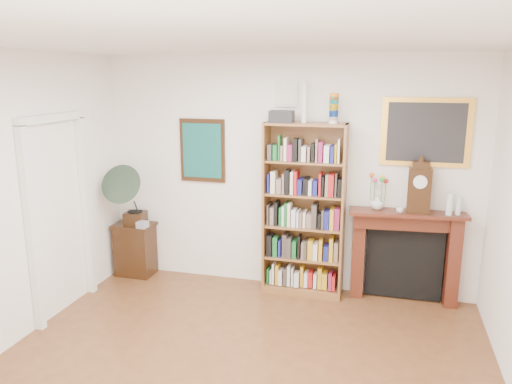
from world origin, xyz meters
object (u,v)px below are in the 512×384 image
teacup (400,210)px  bottle_left (450,204)px  gramophone (128,191)px  flower_vase (377,202)px  bookshelf (304,201)px  side_cabinet (135,249)px  cd_stack (142,225)px  fireplace (405,248)px  bottle_right (458,206)px  mantel_clock (419,188)px

teacup → bottle_left: bottle_left is taller
gramophone → flower_vase: (3.02, 0.18, 0.02)m
bookshelf → gramophone: (-2.20, -0.12, 0.00)m
side_cabinet → teacup: size_ratio=8.18×
cd_stack → teacup: size_ratio=1.43×
bookshelf → fireplace: (1.16, 0.09, -0.51)m
gramophone → bottle_right: (3.87, 0.17, 0.04)m
cd_stack → bottle_left: (3.61, 0.14, 0.47)m
side_cabinet → gramophone: (0.01, -0.11, 0.80)m
fireplace → teacup: bearing=-129.4°
side_cabinet → mantel_clock: mantel_clock is taller
side_cabinet → bottle_right: bearing=1.4°
mantel_clock → cd_stack: bearing=-175.0°
fireplace → bottle_left: 0.72m
flower_vase → teacup: flower_vase is taller
cd_stack → flower_vase: flower_vase is taller
bookshelf → gramophone: bookshelf is taller
fireplace → teacup: 0.51m
bookshelf → bottle_right: (1.68, 0.05, 0.04)m
bookshelf → bottle_left: bearing=0.8°
bookshelf → teacup: (1.07, -0.03, -0.03)m
teacup → mantel_clock: bearing=18.0°
fireplace → bottle_left: size_ratio=5.42×
mantel_clock → teacup: 0.31m
gramophone → teacup: gramophone is taller
cd_stack → bottle_right: bearing=2.8°
bottle_right → side_cabinet: bearing=-179.1°
bookshelf → teacup: bearing=-1.6°
cd_stack → flower_vase: size_ratio=0.75×
gramophone → flower_vase: size_ratio=5.09×
cd_stack → side_cabinet: bearing=148.2°
bookshelf → bottle_right: size_ratio=11.74×
bottle_left → bottle_right: 0.10m
mantel_clock → bookshelf: bearing=-176.5°
bottle_right → bookshelf: bearing=-178.3°
fireplace → teacup: teacup is taller
bottle_left → cd_stack: bearing=-177.7°
cd_stack → bottle_right: size_ratio=0.60×
bookshelf → bottle_right: 1.68m
bottle_left → bottle_right: size_ratio=1.20×
cd_stack → bookshelf: bearing=3.6°
gramophone → teacup: size_ratio=9.66×
cd_stack → bottle_left: bearing=2.3°
bookshelf → mantel_clock: size_ratio=4.11×
mantel_clock → side_cabinet: bearing=-177.1°
bottle_right → flower_vase: bearing=179.4°
bottle_left → gramophone: bearing=-178.0°
side_cabinet → flower_vase: (3.03, 0.07, 0.82)m
bookshelf → flower_vase: 0.83m
bookshelf → bottle_left: size_ratio=9.78×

